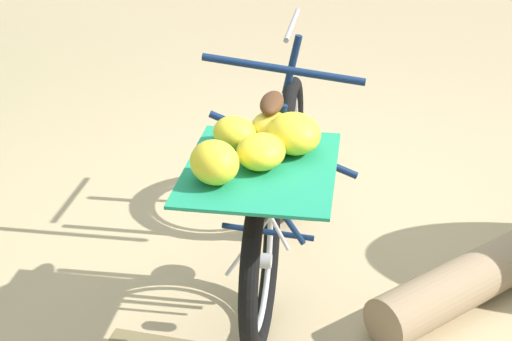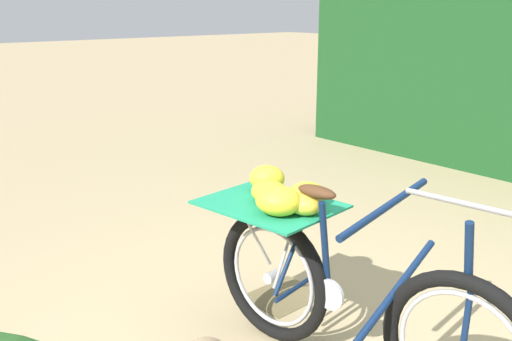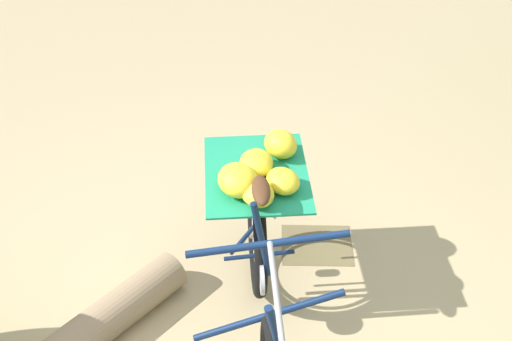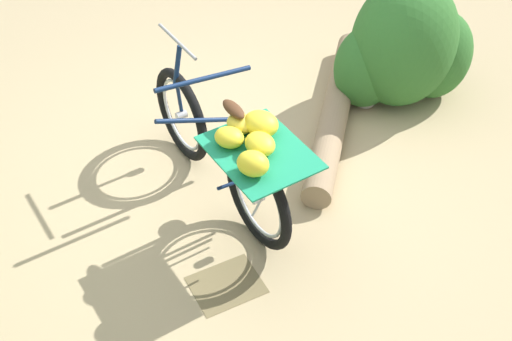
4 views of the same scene
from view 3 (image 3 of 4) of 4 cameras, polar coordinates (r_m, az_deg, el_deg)
bicycle at (r=3.33m, az=0.60°, el=-8.45°), size 0.72×1.80×1.03m
leaf_litter_patch at (r=4.17m, az=5.29°, el=-6.43°), size 0.44×0.36×0.01m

